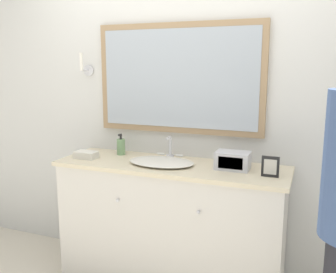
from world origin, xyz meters
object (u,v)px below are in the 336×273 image
(soap_bottle, at_px, (121,146))
(appliance_box, at_px, (233,160))
(picture_frame, at_px, (270,167))
(sink_basin, at_px, (162,161))

(soap_bottle, distance_m, appliance_box, 0.92)
(soap_bottle, relative_size, appliance_box, 0.73)
(soap_bottle, bearing_deg, picture_frame, -9.41)
(soap_bottle, distance_m, picture_frame, 1.19)
(sink_basin, bearing_deg, picture_frame, -3.36)
(picture_frame, bearing_deg, soap_bottle, 170.59)
(sink_basin, relative_size, soap_bottle, 2.86)
(soap_bottle, bearing_deg, appliance_box, -6.03)
(soap_bottle, xyz_separation_m, appliance_box, (0.91, -0.10, -0.01))
(sink_basin, height_order, appliance_box, sink_basin)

